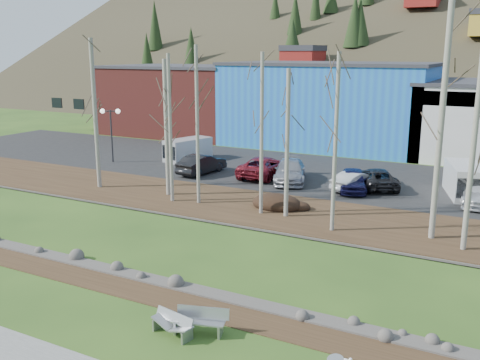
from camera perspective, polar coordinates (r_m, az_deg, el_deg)
The scene contains 32 objects.
ground at distance 19.92m, azimuth -11.02°, elevation -14.62°, with size 200.00×200.00×0.00m, color #2C491A.
dirt_strip at distance 21.40m, azimuth -7.44°, elevation -12.36°, with size 80.00×1.80×0.03m, color #382616.
near_bank_rocks at distance 22.15m, azimuth -5.93°, elevation -11.43°, with size 80.00×0.80×0.50m, color #47423D, non-canonical shape.
river at distance 25.37m, azimuth -0.76°, elevation -8.02°, with size 80.00×8.00×0.90m, color black, non-canonical shape.
far_bank_rocks at distance 28.81m, azimuth 3.15°, elevation -5.36°, with size 80.00×0.80×0.46m, color #47423D, non-canonical shape.
far_bank at distance 31.59m, azimuth 5.59°, elevation -3.55°, with size 80.00×7.00×0.15m, color #382616.
parking_lot at distance 41.19m, azimuth 11.14°, elevation 0.30°, with size 80.00×14.00×0.14m, color black.
building_brick at distance 63.51m, azimuth -6.17°, elevation 8.56°, with size 16.32×12.24×7.80m.
building_blue at distance 55.53m, azimuth 9.60°, elevation 8.01°, with size 20.40×12.24×8.30m.
hillside at distance 98.51m, azimuth 22.15°, elevation 17.34°, with size 160.00×72.00×35.00m, color #373120, non-canonical shape.
bench_intact at distance 18.73m, azimuth -4.31°, elevation -14.75°, with size 1.89×1.04×0.91m.
bench_damaged at distance 18.78m, azimuth -7.16°, elevation -15.03°, with size 1.72×0.83×0.73m.
dirt_mound at distance 32.36m, azimuth 3.94°, elevation -2.40°, with size 3.10×2.19×0.61m, color black.
birch_0 at distance 37.62m, azimuth -15.19°, elevation 6.75°, with size 0.28×0.28×10.07m.
birch_1 at distance 32.48m, azimuth -4.57°, elevation 5.74°, with size 0.21×0.21×9.58m.
birch_2 at distance 34.73m, azimuth -7.84°, elevation 5.46°, with size 0.30×0.30×8.74m.
birch_3 at distance 33.13m, azimuth -7.45°, elevation 5.40°, with size 0.21×0.21×9.09m.
birch_4 at distance 29.84m, azimuth 5.06°, elevation 3.80°, with size 0.25×0.25×8.30m.
birch_5 at distance 30.26m, azimuth 2.33°, elevation 4.81°, with size 0.21×0.21×9.17m.
birch_6 at distance 27.62m, azimuth 10.14°, elevation 3.80°, with size 0.21×0.21×9.20m.
birch_7 at distance 27.61m, azimuth 20.66°, elevation 5.56°, with size 0.30×0.30×11.51m.
birch_8 at distance 26.61m, azimuth 23.64°, elevation 3.17°, with size 0.26×0.26×9.81m.
street_lamp at distance 46.39m, azimuth -13.63°, elevation 6.21°, with size 1.63×0.90×4.54m.
car_0 at distance 41.31m, azimuth -4.10°, elevation 1.72°, with size 1.59×4.56×1.50m, color black.
car_1 at distance 40.25m, azimuth 2.61°, elevation 1.44°, with size 2.53×5.48×1.52m, color maroon.
car_2 at distance 38.84m, azimuth 5.35°, elevation 0.97°, with size 2.16×5.32×1.54m, color #92939A.
car_3 at distance 36.88m, azimuth 11.95°, elevation 0.00°, with size 1.75×4.34×1.48m, color #171643.
car_4 at distance 37.00m, azimuth 12.20°, elevation -0.10°, with size 1.38×3.97×1.31m, color silver.
car_5 at distance 38.15m, azimuth 14.33°, elevation 0.22°, with size 2.24×4.86×1.35m, color black.
car_6 at distance 36.16m, azimuth 24.08°, elevation -1.23°, with size 1.97×4.84×1.41m, color silver.
van_white at distance 37.60m, azimuth 22.93°, elevation -0.07°, with size 3.20×5.06×2.06m.
van_grey at distance 46.48m, azimuth -5.75°, elevation 3.24°, with size 2.84×4.58×1.86m.
Camera 1 is at (11.29, -13.52, 9.31)m, focal length 40.00 mm.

